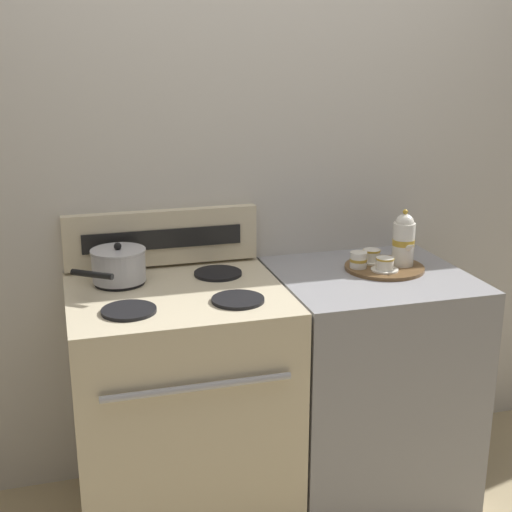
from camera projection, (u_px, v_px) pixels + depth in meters
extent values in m
plane|color=tan|center=(273.00, 495.00, 2.89)|extent=(6.00, 6.00, 0.00)
cube|color=beige|center=(249.00, 211.00, 2.91)|extent=(6.00, 0.05, 2.20)
cube|color=beige|center=(181.00, 407.00, 2.66)|extent=(0.77, 0.67, 0.91)
cylinder|color=silver|center=(198.00, 387.00, 2.26)|extent=(0.62, 0.02, 0.02)
cylinder|color=black|center=(120.00, 282.00, 2.62)|extent=(0.18, 0.18, 0.01)
cylinder|color=black|center=(218.00, 273.00, 2.72)|extent=(0.18, 0.18, 0.01)
cylinder|color=black|center=(129.00, 310.00, 2.34)|extent=(0.18, 0.18, 0.01)
cylinder|color=black|center=(238.00, 300.00, 2.44)|extent=(0.18, 0.18, 0.01)
cube|color=beige|center=(162.00, 237.00, 2.79)|extent=(0.76, 0.05, 0.22)
cube|color=black|center=(163.00, 239.00, 2.76)|extent=(0.62, 0.01, 0.08)
cube|color=#939399|center=(367.00, 381.00, 2.86)|extent=(0.72, 0.67, 0.91)
cylinder|color=#B7B7BC|center=(119.00, 266.00, 2.60)|extent=(0.19, 0.19, 0.11)
cylinder|color=#B7B7BC|center=(118.00, 251.00, 2.59)|extent=(0.20, 0.20, 0.01)
sphere|color=black|center=(118.00, 246.00, 2.58)|extent=(0.03, 0.03, 0.03)
cylinder|color=black|center=(92.00, 274.00, 2.44)|extent=(0.14, 0.11, 0.02)
cylinder|color=brown|center=(384.00, 268.00, 2.78)|extent=(0.31, 0.31, 0.01)
cylinder|color=white|center=(403.00, 244.00, 2.77)|extent=(0.09, 0.09, 0.17)
cylinder|color=gold|center=(403.00, 242.00, 2.77)|extent=(0.09, 0.09, 0.02)
sphere|color=white|center=(405.00, 223.00, 2.75)|extent=(0.07, 0.07, 0.07)
sphere|color=gold|center=(405.00, 212.00, 2.73)|extent=(0.02, 0.02, 0.02)
cone|color=white|center=(411.00, 246.00, 2.71)|extent=(0.03, 0.06, 0.05)
cylinder|color=white|center=(385.00, 270.00, 2.73)|extent=(0.11, 0.11, 0.01)
cylinder|color=white|center=(385.00, 263.00, 2.72)|extent=(0.07, 0.07, 0.05)
cylinder|color=gold|center=(385.00, 259.00, 2.71)|extent=(0.07, 0.07, 0.01)
cylinder|color=white|center=(371.00, 261.00, 2.83)|extent=(0.11, 0.11, 0.01)
cylinder|color=white|center=(372.00, 255.00, 2.83)|extent=(0.07, 0.07, 0.05)
cylinder|color=gold|center=(372.00, 250.00, 2.82)|extent=(0.07, 0.07, 0.01)
cylinder|color=white|center=(358.00, 260.00, 2.75)|extent=(0.07, 0.07, 0.06)
cylinder|color=gold|center=(358.00, 260.00, 2.75)|extent=(0.07, 0.07, 0.01)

